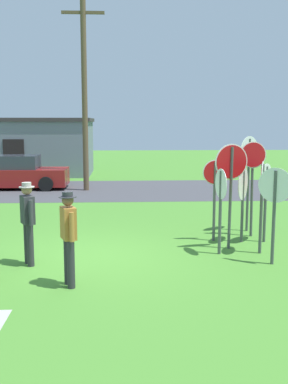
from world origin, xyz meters
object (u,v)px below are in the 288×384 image
Objects in this scene: parked_car_on_street at (18,173)px; person_in_teal at (28,219)px; stop_sign_far_back at (231,177)px; stop_sign_center_cluster at (253,173)px; utility_pole at (84,92)px; stop_sign_rear_right at (266,189)px; stop_sign_rear_left at (243,191)px; stop_sign_low_front at (275,199)px; stop_sign_nearest at (215,187)px; person_on_left at (69,233)px; stop_sign_leaning_left at (262,191)px; stop_sign_leaning_right at (221,197)px; stop_sign_tallest at (249,166)px.

parked_car_on_street is 2.48× the size of person_in_teal.
stop_sign_center_cluster is at bearing 54.34° from stop_sign_far_back.
utility_pole is at bearing 112.93° from stop_sign_far_back.
stop_sign_rear_right is at bearing -75.72° from stop_sign_center_cluster.
utility_pole is 3.29× the size of stop_sign_center_cluster.
parked_car_on_street is 11.65m from person_in_teal.
utility_pole is at bearing 120.26° from stop_sign_center_cluster.
parked_car_on_street is (-3.12, 0.67, -3.55)m from utility_pole.
stop_sign_rear_right is 5.70m from person_in_teal.
stop_sign_rear_left is at bearing 178.14° from stop_sign_rear_right.
utility_pole reaches higher than stop_sign_low_front.
person_on_left is (-3.26, -3.05, -0.37)m from stop_sign_nearest.
parked_car_on_street is 2.05× the size of stop_sign_leaning_left.
stop_sign_center_cluster is at bearing 56.16° from stop_sign_rear_left.
stop_sign_nearest is (-0.22, 0.74, -0.35)m from stop_sign_far_back.
stop_sign_low_front is at bearing -2.36° from person_in_teal.
stop_sign_rear_right is (1.34, 0.99, 0.03)m from stop_sign_leaning_right.
stop_sign_far_back reaches higher than parked_car_on_street.
stop_sign_low_front is at bearing -84.44° from stop_sign_rear_left.
stop_sign_center_cluster reaches higher than stop_sign_nearest.
utility_pole is 4.67× the size of person_on_left.
parked_car_on_street is 11.87m from stop_sign_nearest.
stop_sign_leaning_left is at bearing -53.98° from parked_car_on_street.
utility_pole is at bearing 92.87° from person_on_left.
stop_sign_leaning_left is at bearing -34.35° from stop_sign_far_back.
stop_sign_rear_right is (0.41, 0.98, -0.09)m from stop_sign_leaning_left.
stop_sign_far_back is 0.67m from stop_sign_leaning_right.
stop_sign_low_front is at bearing -66.59° from utility_pole.
stop_sign_rear_left is at bearing 17.93° from person_in_teal.
stop_sign_low_front is 1.17× the size of person_in_teal.
stop_sign_nearest reaches higher than stop_sign_low_front.
stop_sign_leaning_right is 1.12× the size of person_on_left.
stop_sign_center_cluster reaches higher than stop_sign_low_front.
stop_sign_rear_left is at bearing 98.95° from stop_sign_leaning_left.
utility_pole reaches higher than stop_sign_center_cluster.
stop_sign_center_cluster is (0.25, 1.60, 0.24)m from stop_sign_leaning_left.
stop_sign_rear_right is (0.56, -0.02, 0.05)m from stop_sign_rear_left.
stop_sign_nearest is 1.00× the size of stop_sign_low_front.
stop_sign_rear_left is 4.88m from person_on_left.
stop_sign_rear_right is at bearing 16.01° from person_in_teal.
stop_sign_rear_left is (4.53, -9.06, -2.95)m from utility_pole.
stop_sign_leaning_left is (-0.30, -2.15, -0.36)m from stop_sign_tallest.
stop_sign_center_cluster is 2.43m from stop_sign_low_front.
stop_sign_leaning_left is at bearing -98.84° from stop_sign_center_cluster.
stop_sign_leaning_left is at bearing -54.60° from stop_sign_nearest.
stop_sign_low_front is (0.62, -1.21, -0.33)m from stop_sign_far_back.
stop_sign_leaning_right is at bearing -143.51° from stop_sign_rear_right.
stop_sign_far_back is 1.27× the size of stop_sign_leaning_right.
stop_sign_rear_left is 0.82m from stop_sign_center_cluster.
stop_sign_leaning_right is 0.95× the size of stop_sign_nearest.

